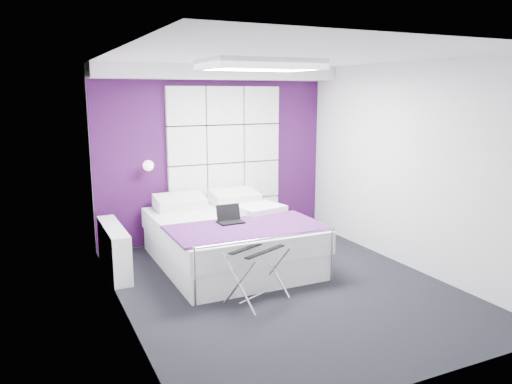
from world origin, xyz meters
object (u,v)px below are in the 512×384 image
nightstand (184,211)px  laptop (229,218)px  radiator (114,249)px  luggage_rack (257,275)px  bed (229,238)px  wall_lamp (148,165)px

nightstand → laptop: laptop is taller
radiator → luggage_rack: radiator is taller
nightstand → luggage_rack: size_ratio=0.72×
radiator → luggage_rack: 2.00m
bed → luggage_rack: size_ratio=3.77×
bed → wall_lamp: bearing=127.5°
luggage_rack → laptop: 1.07m
luggage_rack → laptop: (0.09, 0.99, 0.40)m
bed → nightstand: bearing=106.6°
bed → radiator: bearing=169.0°
wall_lamp → laptop: size_ratio=0.49×
wall_lamp → luggage_rack: size_ratio=0.25×
bed → luggage_rack: 1.30m
bed → nightstand: 1.06m
radiator → laptop: (1.33, -0.58, 0.39)m
luggage_rack → laptop: bearing=60.5°
wall_lamp → luggage_rack: bearing=-75.6°
radiator → nightstand: size_ratio=2.80×
bed → laptop: 0.48m
laptop → wall_lamp: bearing=117.1°
wall_lamp → nightstand: 0.86m
radiator → nightstand: radiator is taller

